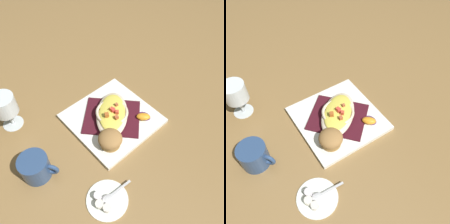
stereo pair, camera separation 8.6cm
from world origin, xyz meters
The scene contains 13 objects.
ground_plane centered at (0.00, 0.00, 0.00)m, with size 2.60×2.60×0.00m, color olive.
square_plate centered at (0.00, 0.00, 0.01)m, with size 0.28×0.28×0.01m, color white.
folded_napkin centered at (0.00, 0.00, 0.02)m, with size 0.16×0.20×0.00m, color #41111B.
gratin_dish centered at (0.00, 0.00, 0.04)m, with size 0.23×0.20×0.05m.
muffin centered at (0.09, 0.06, 0.04)m, with size 0.08×0.08×0.05m.
orange_garnish centered at (-0.06, 0.09, 0.02)m, with size 0.05×0.06×0.02m.
coffee_mug centered at (0.30, -0.06, 0.04)m, with size 0.09×0.11×0.08m.
stemmed_glass centered at (0.22, -0.28, 0.10)m, with size 0.08×0.08×0.14m.
creamer_saucer centered at (0.25, 0.16, 0.00)m, with size 0.12×0.12×0.01m, color white.
spoon centered at (0.24, 0.16, 0.01)m, with size 0.10×0.04×0.01m.
creamer_cup_0 centered at (0.26, 0.13, 0.02)m, with size 0.02×0.02×0.02m, color white.
creamer_cup_1 centered at (0.27, 0.15, 0.02)m, with size 0.02×0.02×0.02m, color white.
creamer_cup_2 centered at (0.27, 0.17, 0.02)m, with size 0.02×0.02×0.02m, color white.
Camera 2 is at (0.38, 0.38, 0.72)m, focal length 39.61 mm.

